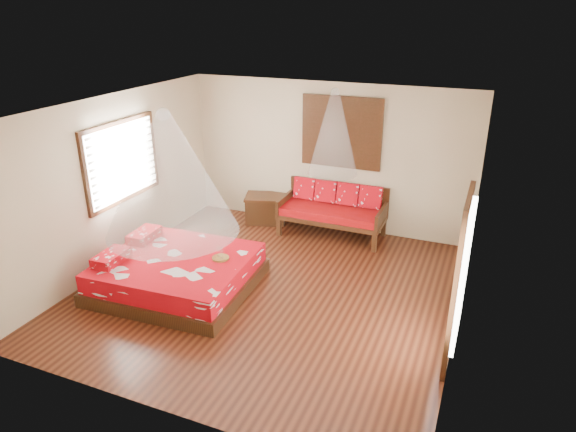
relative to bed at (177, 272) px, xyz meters
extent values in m
cube|color=black|center=(1.37, 0.45, -0.26)|extent=(5.50, 5.50, 0.02)
cube|color=silver|center=(1.37, 0.45, 2.56)|extent=(5.50, 5.50, 0.02)
cube|color=#BFAD8C|center=(-1.39, 0.45, 1.15)|extent=(0.02, 5.50, 2.80)
cube|color=#BFAD8C|center=(4.13, 0.45, 1.15)|extent=(0.02, 5.50, 2.80)
cube|color=#BFAD8C|center=(1.37, 3.21, 1.15)|extent=(5.50, 0.02, 2.80)
cube|color=#BFAD8C|center=(1.37, -2.31, 1.15)|extent=(5.50, 0.02, 2.80)
cube|color=black|center=(0.02, 0.00, -0.15)|extent=(2.35, 2.15, 0.20)
cube|color=#AB0510|center=(0.02, 0.00, 0.10)|extent=(2.25, 2.04, 0.30)
cube|color=#AB0510|center=(-0.81, -0.47, 0.32)|extent=(0.35, 0.61, 0.15)
cube|color=#AB0510|center=(-0.85, 0.38, 0.32)|extent=(0.35, 0.61, 0.15)
cube|color=black|center=(0.69, 2.38, -0.04)|extent=(0.08, 0.08, 0.42)
cube|color=black|center=(2.53, 2.38, -0.04)|extent=(0.08, 0.08, 0.42)
cube|color=black|center=(0.69, 3.13, -0.04)|extent=(0.08, 0.08, 0.42)
cube|color=black|center=(2.53, 3.13, -0.04)|extent=(0.08, 0.08, 0.42)
cube|color=black|center=(1.61, 2.75, 0.13)|extent=(1.96, 0.87, 0.08)
cube|color=#960705|center=(1.61, 2.75, 0.24)|extent=(1.90, 0.81, 0.14)
cube|color=black|center=(1.61, 3.15, 0.42)|extent=(1.96, 0.06, 0.55)
cube|color=black|center=(0.67, 2.75, 0.29)|extent=(0.06, 0.87, 0.30)
cube|color=black|center=(2.55, 2.75, 0.29)|extent=(0.06, 0.87, 0.30)
cube|color=#AB0510|center=(0.96, 3.03, 0.51)|extent=(0.41, 0.20, 0.43)
cube|color=#AB0510|center=(1.40, 3.03, 0.51)|extent=(0.41, 0.20, 0.43)
cube|color=#AB0510|center=(1.83, 3.03, 0.51)|extent=(0.41, 0.20, 0.43)
cube|color=#AB0510|center=(2.27, 3.03, 0.51)|extent=(0.41, 0.20, 0.43)
cube|color=black|center=(0.18, 2.90, 0.00)|extent=(0.89, 0.75, 0.50)
cube|color=black|center=(0.18, 2.90, 0.28)|extent=(0.94, 0.80, 0.05)
cube|color=black|center=(1.61, 3.17, 1.65)|extent=(1.52, 0.06, 1.32)
cube|color=black|center=(1.61, 3.16, 1.65)|extent=(1.35, 0.04, 1.10)
cube|color=black|center=(-1.35, 0.65, 1.45)|extent=(0.08, 1.74, 1.34)
cube|color=silver|center=(-1.31, 0.65, 1.45)|extent=(0.04, 1.54, 1.10)
cube|color=black|center=(4.09, -0.15, 0.80)|extent=(0.08, 1.02, 2.16)
cube|color=white|center=(4.07, -0.15, 0.90)|extent=(0.03, 0.82, 1.70)
cylinder|color=brown|center=(0.65, 0.25, 0.26)|extent=(0.26, 0.26, 0.03)
cone|color=silver|center=(0.02, 0.00, 1.60)|extent=(1.95, 1.95, 1.80)
cone|color=silver|center=(1.61, 2.70, 1.75)|extent=(0.89, 0.89, 1.50)
camera|label=1|loc=(4.26, -5.78, 3.84)|focal=32.00mm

